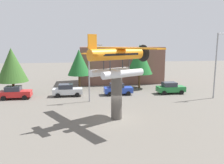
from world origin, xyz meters
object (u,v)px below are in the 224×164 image
(display_pedestal, at_px, (117,98))
(car_distant_green, at_px, (170,88))
(car_near_red, at_px, (15,93))
(storefront_building, at_px, (120,65))
(car_mid_silver, at_px, (67,90))
(car_far_blue, at_px, (118,89))
(tree_center_back, at_px, (140,59))
(floatplane_monument, at_px, (118,59))
(tree_west, at_px, (12,65))
(tree_east, at_px, (79,62))
(streetlight_primary, at_px, (91,68))
(streetlight_secondary, at_px, (217,61))

(display_pedestal, bearing_deg, car_distant_green, 45.51)
(car_near_red, xyz_separation_m, storefront_building, (16.96, 11.66, 2.56))
(car_mid_silver, height_order, storefront_building, storefront_building)
(car_far_blue, xyz_separation_m, car_distant_green, (8.03, -0.44, 0.00))
(car_far_blue, distance_m, tree_center_back, 7.56)
(floatplane_monument, distance_m, storefront_building, 22.53)
(tree_west, height_order, tree_east, tree_west)
(car_mid_silver, distance_m, streetlight_primary, 5.96)
(car_far_blue, xyz_separation_m, tree_west, (-15.11, 1.50, 3.65))
(car_far_blue, bearing_deg, tree_west, 174.33)
(tree_west, bearing_deg, car_near_red, -70.84)
(storefront_building, relative_size, tree_east, 2.37)
(streetlight_secondary, relative_size, storefront_building, 0.57)
(floatplane_monument, relative_size, streetlight_secondary, 1.07)
(display_pedestal, xyz_separation_m, car_distant_green, (10.09, 10.27, -1.30))
(car_distant_green, bearing_deg, car_near_red, 179.82)
(display_pedestal, distance_m, storefront_building, 22.50)
(tree_west, bearing_deg, car_far_blue, -5.67)
(streetlight_secondary, bearing_deg, car_far_blue, 162.37)
(car_mid_silver, distance_m, tree_center_back, 13.30)
(car_distant_green, height_order, tree_east, tree_east)
(car_near_red, height_order, streetlight_primary, streetlight_primary)
(car_far_blue, distance_m, car_distant_green, 8.04)
(car_distant_green, distance_m, streetlight_secondary, 7.49)
(display_pedestal, bearing_deg, tree_east, 102.45)
(car_near_red, height_order, tree_east, tree_east)
(storefront_building, bearing_deg, floatplane_monument, -101.47)
(streetlight_primary, bearing_deg, streetlight_secondary, -2.38)
(car_far_blue, relative_size, car_distant_green, 1.00)
(car_near_red, relative_size, car_distant_green, 1.00)
(floatplane_monument, xyz_separation_m, tree_east, (-3.64, 15.90, -1.58))
(car_far_blue, bearing_deg, display_pedestal, -100.90)
(streetlight_secondary, xyz_separation_m, tree_east, (-18.57, 9.37, -0.66))
(car_mid_silver, distance_m, streetlight_secondary, 21.27)
(floatplane_monument, relative_size, car_distant_green, 2.28)
(car_mid_silver, relative_size, storefront_building, 0.27)
(car_near_red, relative_size, streetlight_primary, 0.56)
(floatplane_monument, relative_size, tree_east, 1.46)
(floatplane_monument, distance_m, car_far_blue, 11.99)
(car_near_red, distance_m, tree_east, 11.09)
(car_far_blue, height_order, streetlight_primary, streetlight_primary)
(display_pedestal, xyz_separation_m, storefront_building, (4.56, 22.00, 1.26))
(display_pedestal, bearing_deg, storefront_building, 78.28)
(car_mid_silver, bearing_deg, car_near_red, -175.31)
(car_mid_silver, xyz_separation_m, car_far_blue, (7.41, -0.21, 0.00))
(streetlight_primary, bearing_deg, tree_west, 155.75)
(floatplane_monument, bearing_deg, tree_center_back, 37.51)
(storefront_building, height_order, tree_east, storefront_building)
(car_distant_green, bearing_deg, streetlight_primary, -166.34)
(car_distant_green, distance_m, tree_west, 23.50)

